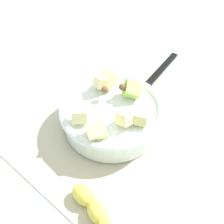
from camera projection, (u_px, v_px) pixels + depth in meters
ground_plane at (116, 126)px, 0.79m from camera, size 2.40×2.40×0.00m
placemat at (116, 126)px, 0.78m from camera, size 0.49×0.31×0.01m
salad_bowl at (112, 114)px, 0.75m from camera, size 0.25×0.25×0.11m
serving_spoon at (152, 79)px, 0.89m from camera, size 0.22×0.06×0.01m
banana_whole at (96, 213)px, 0.61m from camera, size 0.08×0.15×0.04m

